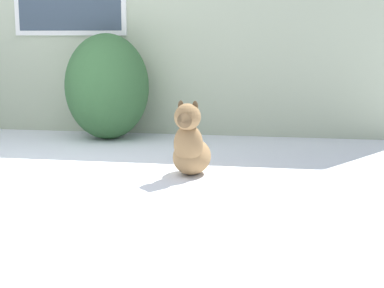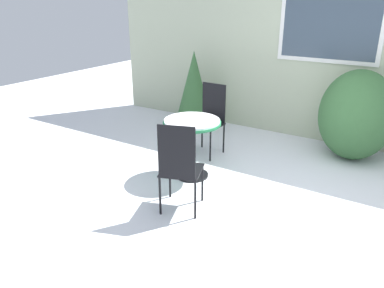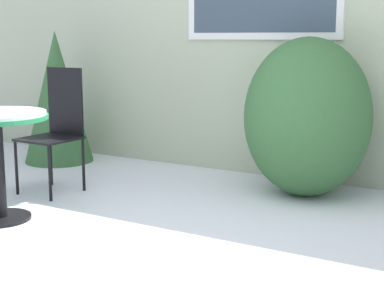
# 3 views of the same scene
# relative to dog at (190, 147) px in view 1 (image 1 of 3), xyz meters

# --- Properties ---
(ground_plane) EXTENTS (16.00, 16.00, 0.00)m
(ground_plane) POSITION_rel_dog_xyz_m (-1.69, 0.00, -0.25)
(ground_plane) COLOR white
(house_wall) EXTENTS (8.00, 0.10, 2.89)m
(house_wall) POSITION_rel_dog_xyz_m (-1.71, 2.20, 1.22)
(house_wall) COLOR #B2BC9E
(house_wall) RESTS_ON ground_plane
(shrub_left) EXTENTS (0.99, 0.94, 1.25)m
(shrub_left) POSITION_rel_dog_xyz_m (-1.30, 1.71, 0.37)
(shrub_left) COLOR #386638
(shrub_left) RESTS_ON ground_plane
(dog) EXTENTS (0.36, 0.71, 0.67)m
(dog) POSITION_rel_dog_xyz_m (0.00, 0.00, 0.00)
(dog) COLOR #937047
(dog) RESTS_ON ground_plane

